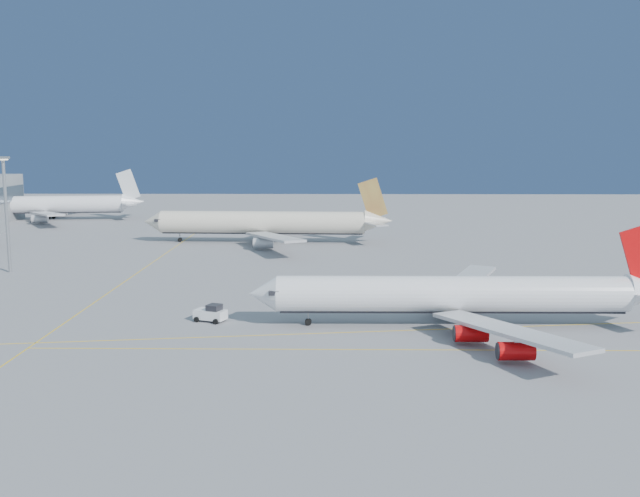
{
  "coord_description": "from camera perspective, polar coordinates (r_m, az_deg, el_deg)",
  "views": [
    {
      "loc": [
        -1.39,
        -101.44,
        26.29
      ],
      "look_at": [
        -3.21,
        25.26,
        7.0
      ],
      "focal_mm": 40.0,
      "sensor_mm": 36.0,
      "label": 1
    }
  ],
  "objects": [
    {
      "name": "airliner_etihad",
      "position": [
        184.78,
        -4.2,
        2.06
      ],
      "size": [
        64.76,
        59.86,
        16.91
      ],
      "rotation": [
        0.0,
        0.0,
        -0.04
      ],
      "color": "beige",
      "rests_on": "ground"
    },
    {
      "name": "ground",
      "position": [
        104.8,
        1.57,
        -5.88
      ],
      "size": [
        500.0,
        500.0,
        0.0
      ],
      "primitive_type": "plane",
      "color": "slate",
      "rests_on": "ground"
    },
    {
      "name": "pushback_tug",
      "position": [
        105.88,
        -8.71,
        -5.16
      ],
      "size": [
        5.1,
        4.08,
        2.58
      ],
      "rotation": [
        0.0,
        0.0,
        -0.37
      ],
      "color": "white",
      "rests_on": "ground"
    },
    {
      "name": "airliner_third",
      "position": [
        253.41,
        -20.88,
        3.29
      ],
      "size": [
        62.76,
        57.46,
        16.84
      ],
      "rotation": [
        0.0,
        0.0,
        0.12
      ],
      "color": "white",
      "rests_on": "ground"
    },
    {
      "name": "light_mast",
      "position": [
        154.62,
        -23.83,
        3.23
      ],
      "size": [
        2.0,
        2.0,
        23.13
      ],
      "color": "gray",
      "rests_on": "ground"
    },
    {
      "name": "airliner_virgin",
      "position": [
        103.52,
        11.19,
        -3.67
      ],
      "size": [
        60.04,
        54.1,
        14.85
      ],
      "rotation": [
        0.0,
        0.0,
        0.01
      ],
      "color": "white",
      "rests_on": "ground"
    },
    {
      "name": "taxiway_lines",
      "position": [
        111.74,
        -6.07,
        -5.0
      ],
      "size": [
        118.86,
        140.0,
        0.02
      ],
      "color": "#EBB60D",
      "rests_on": "ground"
    }
  ]
}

